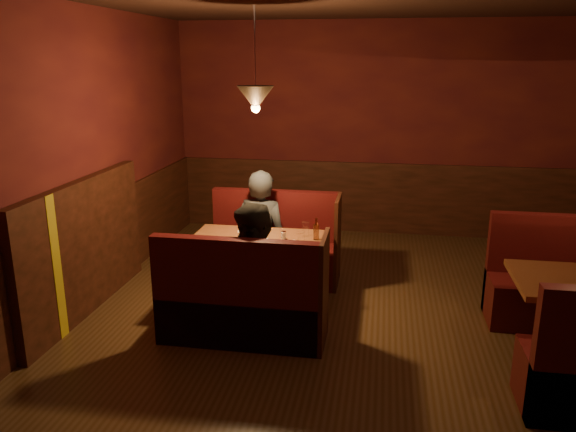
% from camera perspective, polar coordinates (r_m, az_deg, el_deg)
% --- Properties ---
extents(room, '(6.02, 7.02, 2.92)m').
position_cam_1_polar(room, '(4.55, 7.41, -1.64)').
color(room, '#442911').
rests_on(room, ground).
extents(main_table, '(1.32, 0.80, 0.92)m').
position_cam_1_polar(main_table, '(5.52, -2.94, -3.92)').
color(main_table, brown).
rests_on(main_table, ground).
extents(main_bench_far, '(1.45, 0.52, 0.99)m').
position_cam_1_polar(main_bench_far, '(6.28, -1.29, -3.65)').
color(main_bench_far, '#3D0E0D').
rests_on(main_bench_far, ground).
extents(main_bench_near, '(1.45, 0.52, 0.99)m').
position_cam_1_polar(main_bench_near, '(4.93, -4.64, -9.33)').
color(main_bench_near, '#3D0E0D').
rests_on(main_bench_near, ground).
extents(second_bench_far, '(1.41, 0.53, 1.01)m').
position_cam_1_polar(second_bench_far, '(5.86, 26.52, -6.78)').
color(second_bench_far, '#3D0E0D').
rests_on(second_bench_far, ground).
extents(diner_a, '(0.63, 0.45, 1.61)m').
position_cam_1_polar(diner_a, '(6.06, -2.76, 0.47)').
color(diner_a, '#2F2F31').
rests_on(diner_a, ground).
extents(diner_b, '(0.84, 0.70, 1.56)m').
position_cam_1_polar(diner_b, '(4.84, -3.14, -3.81)').
color(diner_b, black).
rests_on(diner_b, ground).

